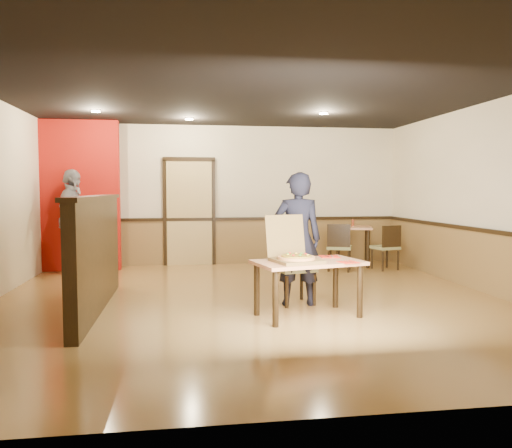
{
  "coord_description": "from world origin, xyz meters",
  "views": [
    {
      "loc": [
        -0.91,
        -6.62,
        1.52
      ],
      "look_at": [
        0.05,
        0.0,
        1.06
      ],
      "focal_mm": 35.0,
      "sensor_mm": 36.0,
      "label": 1
    }
  ],
  "objects_px": {
    "side_chair_right": "(387,245)",
    "passerby": "(72,222)",
    "diner": "(297,239)",
    "main_table": "(308,270)",
    "side_chair_left": "(339,245)",
    "pizza_box": "(294,256)",
    "diner_chair": "(292,264)",
    "condiment": "(353,223)",
    "side_table": "(353,235)"
  },
  "relations": [
    {
      "from": "side_chair_right",
      "to": "passerby",
      "type": "relative_size",
      "value": 0.45
    },
    {
      "from": "side_chair_right",
      "to": "diner",
      "type": "distance_m",
      "value": 3.47
    },
    {
      "from": "main_table",
      "to": "side_chair_left",
      "type": "bearing_deg",
      "value": 52.67
    },
    {
      "from": "passerby",
      "to": "pizza_box",
      "type": "relative_size",
      "value": 2.65
    },
    {
      "from": "main_table",
      "to": "side_chair_left",
      "type": "distance_m",
      "value": 3.45
    },
    {
      "from": "diner_chair",
      "to": "passerby",
      "type": "relative_size",
      "value": 0.51
    },
    {
      "from": "diner_chair",
      "to": "condiment",
      "type": "distance_m",
      "value": 3.66
    },
    {
      "from": "side_chair_left",
      "to": "condiment",
      "type": "height_order",
      "value": "condiment"
    },
    {
      "from": "pizza_box",
      "to": "diner",
      "type": "bearing_deg",
      "value": 59.49
    },
    {
      "from": "diner_chair",
      "to": "side_chair_left",
      "type": "height_order",
      "value": "diner_chair"
    },
    {
      "from": "diner_chair",
      "to": "pizza_box",
      "type": "xyz_separation_m",
      "value": [
        -0.15,
        -0.79,
        0.22
      ]
    },
    {
      "from": "passerby",
      "to": "condiment",
      "type": "relative_size",
      "value": 13.8
    },
    {
      "from": "side_table",
      "to": "pizza_box",
      "type": "bearing_deg",
      "value": -118.26
    },
    {
      "from": "diner_chair",
      "to": "side_chair_right",
      "type": "height_order",
      "value": "diner_chair"
    },
    {
      "from": "main_table",
      "to": "side_chair_left",
      "type": "height_order",
      "value": "side_chair_left"
    },
    {
      "from": "side_chair_left",
      "to": "passerby",
      "type": "xyz_separation_m",
      "value": [
        -4.82,
        0.3,
        0.46
      ]
    },
    {
      "from": "side_chair_left",
      "to": "pizza_box",
      "type": "height_order",
      "value": "pizza_box"
    },
    {
      "from": "side_chair_right",
      "to": "pizza_box",
      "type": "bearing_deg",
      "value": 38.57
    },
    {
      "from": "diner",
      "to": "main_table",
      "type": "bearing_deg",
      "value": 95.36
    },
    {
      "from": "side_chair_right",
      "to": "passerby",
      "type": "xyz_separation_m",
      "value": [
        -5.76,
        0.3,
        0.48
      ]
    },
    {
      "from": "pizza_box",
      "to": "condiment",
      "type": "relative_size",
      "value": 5.2
    },
    {
      "from": "main_table",
      "to": "diner",
      "type": "bearing_deg",
      "value": 75.68
    },
    {
      "from": "side_table",
      "to": "passerby",
      "type": "height_order",
      "value": "passerby"
    },
    {
      "from": "side_table",
      "to": "pizza_box",
      "type": "relative_size",
      "value": 1.3
    },
    {
      "from": "diner_chair",
      "to": "side_chair_left",
      "type": "relative_size",
      "value": 1.08
    },
    {
      "from": "diner",
      "to": "pizza_box",
      "type": "bearing_deg",
      "value": 80.07
    },
    {
      "from": "main_table",
      "to": "side_chair_right",
      "type": "distance_m",
      "value": 3.92
    },
    {
      "from": "diner_chair",
      "to": "diner",
      "type": "distance_m",
      "value": 0.38
    },
    {
      "from": "main_table",
      "to": "side_chair_right",
      "type": "relative_size",
      "value": 1.63
    },
    {
      "from": "pizza_box",
      "to": "side_table",
      "type": "bearing_deg",
      "value": 47.33
    },
    {
      "from": "pizza_box",
      "to": "condiment",
      "type": "xyz_separation_m",
      "value": [
        2.07,
        3.89,
        0.11
      ]
    },
    {
      "from": "main_table",
      "to": "side_chair_right",
      "type": "xyz_separation_m",
      "value": [
        2.33,
        3.15,
        -0.1
      ]
    },
    {
      "from": "condiment",
      "to": "pizza_box",
      "type": "bearing_deg",
      "value": -118.06
    },
    {
      "from": "main_table",
      "to": "passerby",
      "type": "xyz_separation_m",
      "value": [
        -3.42,
        3.45,
        0.37
      ]
    },
    {
      "from": "main_table",
      "to": "diner_chair",
      "type": "height_order",
      "value": "diner_chair"
    },
    {
      "from": "passerby",
      "to": "main_table",
      "type": "bearing_deg",
      "value": -130.02
    },
    {
      "from": "main_table",
      "to": "passerby",
      "type": "height_order",
      "value": "passerby"
    },
    {
      "from": "side_chair_right",
      "to": "side_table",
      "type": "distance_m",
      "value": 0.78
    },
    {
      "from": "pizza_box",
      "to": "diner_chair",
      "type": "bearing_deg",
      "value": 64.67
    },
    {
      "from": "diner",
      "to": "side_chair_left",
      "type": "bearing_deg",
      "value": -112.34
    },
    {
      "from": "diner",
      "to": "condiment",
      "type": "bearing_deg",
      "value": -114.0
    },
    {
      "from": "side_chair_right",
      "to": "side_chair_left",
      "type": "bearing_deg",
      "value": -13.28
    },
    {
      "from": "main_table",
      "to": "condiment",
      "type": "distance_m",
      "value": 4.3
    },
    {
      "from": "diner",
      "to": "side_table",
      "type": "bearing_deg",
      "value": -114.3
    },
    {
      "from": "diner_chair",
      "to": "diner",
      "type": "bearing_deg",
      "value": -89.05
    },
    {
      "from": "diner_chair",
      "to": "condiment",
      "type": "height_order",
      "value": "diner_chair"
    },
    {
      "from": "side_chair_right",
      "to": "diner_chair",
      "type": "bearing_deg",
      "value": 32.27
    },
    {
      "from": "side_chair_left",
      "to": "side_table",
      "type": "bearing_deg",
      "value": -105.91
    },
    {
      "from": "side_table",
      "to": "pizza_box",
      "type": "height_order",
      "value": "pizza_box"
    },
    {
      "from": "main_table",
      "to": "passerby",
      "type": "distance_m",
      "value": 4.88
    }
  ]
}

